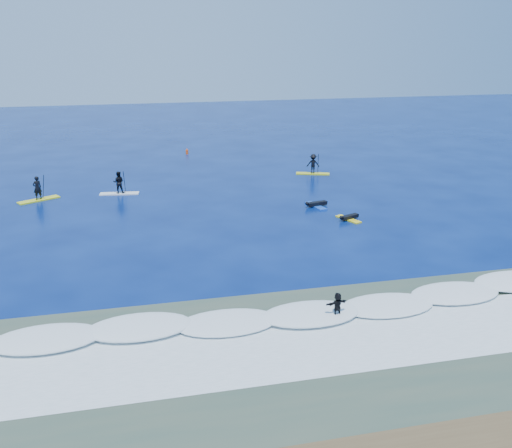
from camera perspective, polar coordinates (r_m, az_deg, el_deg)
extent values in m
plane|color=#04154D|center=(36.77, -1.17, -1.96)|extent=(160.00, 160.00, 0.00)
cube|color=#374B3C|center=(24.57, 5.74, -13.15)|extent=(90.00, 13.00, 0.01)
cube|color=white|center=(27.89, 3.11, -8.99)|extent=(40.00, 6.00, 0.30)
cube|color=silver|center=(25.39, 5.01, -12.02)|extent=(34.00, 5.00, 0.02)
cube|color=yellow|center=(49.49, -20.90, 2.28)|extent=(3.29, 2.39, 0.11)
imported|color=black|center=(49.23, -21.03, 3.41)|extent=(0.83, 0.75, 1.91)
cylinder|color=black|center=(49.43, -20.49, 3.44)|extent=(0.43, 0.68, 2.23)
cube|color=black|center=(49.69, -20.36, 2.27)|extent=(0.13, 0.03, 0.33)
cube|color=white|center=(49.43, -13.50, 2.98)|extent=(3.30, 1.20, 0.11)
imported|color=black|center=(49.19, -13.58, 4.09)|extent=(0.98, 0.81, 1.86)
cylinder|color=black|center=(49.14, -13.02, 4.03)|extent=(0.14, 0.74, 2.16)
cube|color=black|center=(49.40, -12.93, 2.89)|extent=(0.13, 0.03, 0.32)
cube|color=yellow|center=(55.32, 5.70, 5.05)|extent=(3.29, 1.83, 0.11)
imported|color=black|center=(55.11, 5.73, 6.03)|extent=(1.35, 1.04, 1.84)
cylinder|color=black|center=(55.12, 6.23, 5.94)|extent=(0.29, 0.71, 2.15)
cube|color=black|center=(55.35, 6.19, 4.92)|extent=(0.13, 0.03, 0.32)
cube|color=yellow|center=(41.92, 9.22, 0.48)|extent=(1.36, 2.22, 0.10)
cube|color=black|center=(41.94, 9.34, 0.73)|extent=(1.53, 0.93, 0.25)
sphere|color=black|center=(41.34, 8.50, 0.66)|extent=(0.25, 0.25, 0.25)
cube|color=blue|center=(44.83, 6.00, 1.82)|extent=(1.14, 2.45, 0.11)
cube|color=black|center=(44.83, 6.13, 2.07)|extent=(1.69, 0.78, 0.27)
sphere|color=black|center=(44.34, 5.11, 2.07)|extent=(0.27, 0.27, 0.27)
cube|color=white|center=(27.44, 8.08, -9.19)|extent=(1.83, 0.83, 0.09)
imported|color=black|center=(27.15, 8.14, -7.99)|extent=(1.15, 0.57, 1.19)
cylinder|color=#F24C15|center=(64.72, -6.92, 7.15)|extent=(0.30, 0.30, 0.48)
cone|color=#F24C15|center=(64.65, -6.93, 7.46)|extent=(0.21, 0.21, 0.23)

